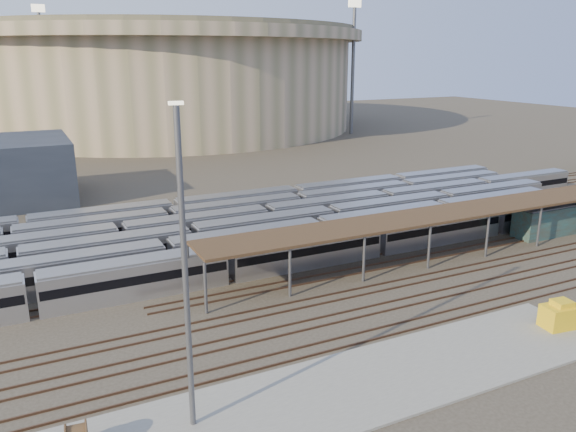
# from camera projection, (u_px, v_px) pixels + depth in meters

# --- Properties ---
(ground) EXTENTS (420.00, 420.00, 0.00)m
(ground) POSITION_uv_depth(u_px,v_px,m) (291.00, 302.00, 53.88)
(ground) COLOR #383026
(ground) RESTS_ON ground
(apron) EXTENTS (50.00, 9.00, 0.20)m
(apron) POSITION_uv_depth(u_px,v_px,m) (322.00, 397.00, 38.79)
(apron) COLOR gray
(apron) RESTS_ON ground
(subway_trains) EXTENTS (127.50, 23.90, 3.60)m
(subway_trains) POSITION_uv_depth(u_px,v_px,m) (200.00, 236.00, 68.01)
(subway_trains) COLOR #B2B3B7
(subway_trains) RESTS_ON ground
(inspection_shed) EXTENTS (60.30, 6.00, 5.30)m
(inspection_shed) POSITION_uv_depth(u_px,v_px,m) (444.00, 215.00, 65.27)
(inspection_shed) COLOR #55555A
(inspection_shed) RESTS_ON ground
(empty_tracks) EXTENTS (170.00, 9.62, 0.18)m
(empty_tracks) POSITION_uv_depth(u_px,v_px,m) (316.00, 323.00, 49.54)
(empty_tracks) COLOR #4C3323
(empty_tracks) RESTS_ON ground
(stadium) EXTENTS (124.00, 124.00, 32.50)m
(stadium) POSITION_uv_depth(u_px,v_px,m) (167.00, 76.00, 180.73)
(stadium) COLOR tan
(stadium) RESTS_ON ground
(floodlight_2) EXTENTS (4.00, 1.00, 38.40)m
(floodlight_2) POSITION_uv_depth(u_px,v_px,m) (353.00, 63.00, 164.11)
(floodlight_2) COLOR #55555A
(floodlight_2) RESTS_ON ground
(floodlight_3) EXTENTS (4.00, 1.00, 38.40)m
(floodlight_3) POSITION_uv_depth(u_px,v_px,m) (44.00, 62.00, 182.02)
(floodlight_3) COLOR #55555A
(floodlight_3) RESTS_ON ground
(teal_boxcar) EXTENTS (16.39, 3.24, 3.82)m
(teal_boxcar) POSITION_uv_depth(u_px,v_px,m) (565.00, 218.00, 75.01)
(teal_boxcar) COLOR #215454
(teal_boxcar) RESTS_ON ground
(yard_light_pole) EXTENTS (0.82, 0.36, 20.26)m
(yard_light_pole) POSITION_uv_depth(u_px,v_px,m) (185.00, 275.00, 33.01)
(yard_light_pole) COLOR #55555A
(yard_light_pole) RESTS_ON apron
(yellow_equipment) EXTENTS (3.38, 2.36, 1.97)m
(yellow_equipment) POSITION_uv_depth(u_px,v_px,m) (560.00, 316.00, 48.35)
(yellow_equipment) COLOR gold
(yellow_equipment) RESTS_ON apron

